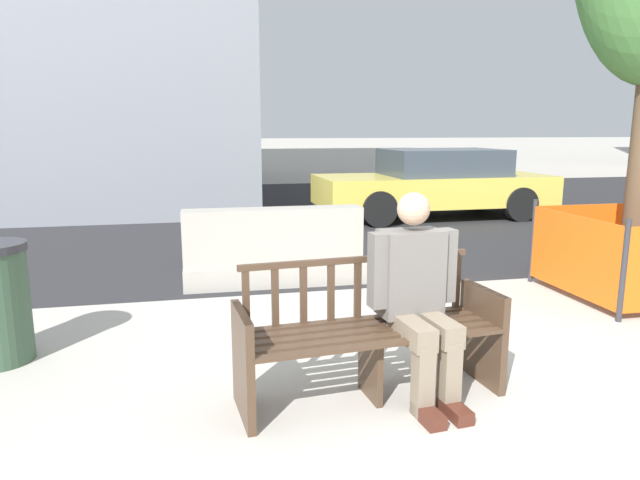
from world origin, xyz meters
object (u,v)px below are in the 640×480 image
seated_person (417,292)px  construction_fence (633,251)px  jersey_barrier_centre (274,252)px  street_bench (369,337)px  car_taxi_near (435,183)px

seated_person → construction_fence: bearing=28.2°
jersey_barrier_centre → construction_fence: bearing=-20.6°
street_bench → construction_fence: 3.70m
street_bench → construction_fence: construction_fence is taller
seated_person → street_bench: bearing=174.3°
jersey_barrier_centre → construction_fence: 3.78m
street_bench → construction_fence: (3.33, 1.60, 0.07)m
street_bench → car_taxi_near: bearing=63.4°
construction_fence → seated_person: bearing=-151.8°
car_taxi_near → street_bench: bearing=-116.6°
car_taxi_near → jersey_barrier_centre: bearing=-132.3°
seated_person → jersey_barrier_centre: seated_person is taller
street_bench → seated_person: size_ratio=1.32×
street_bench → jersey_barrier_centre: bearing=94.1°
street_bench → car_taxi_near: 7.87m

